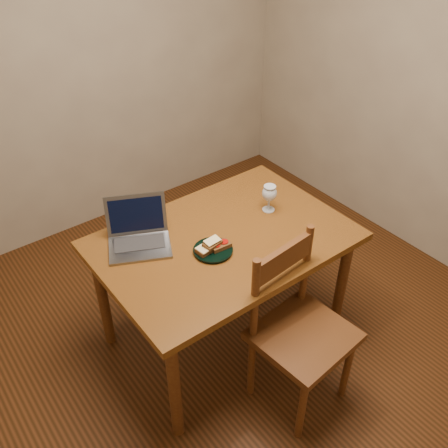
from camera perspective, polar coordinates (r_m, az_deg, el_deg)
floor at (r=3.11m, az=0.78°, el=-12.53°), size 3.20×3.20×0.02m
back_wall at (r=3.60m, az=-15.92°, el=18.47°), size 3.20×0.02×2.60m
right_wall at (r=3.45m, az=23.50°, el=16.13°), size 0.02×3.20×2.60m
table at (r=2.65m, az=-0.03°, el=-3.02°), size 1.30×0.90×0.74m
chair at (r=2.49m, az=8.76°, el=-11.32°), size 0.48×0.46×0.48m
plate at (r=2.50m, az=-1.26°, el=-3.05°), size 0.20×0.20×0.02m
sandwich_cheese at (r=2.48m, az=-2.02°, el=-2.79°), size 0.11×0.07×0.03m
sandwich_tomato at (r=2.50m, az=-0.43°, el=-2.38°), size 0.11×0.07×0.03m
sandwich_top at (r=2.48m, az=-1.34°, el=-2.17°), size 0.10×0.07×0.03m
milk_glass at (r=2.76m, az=5.18°, el=2.96°), size 0.08×0.08×0.16m
laptop at (r=2.58m, az=-9.79°, el=-0.86°), size 0.40×0.39×0.22m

